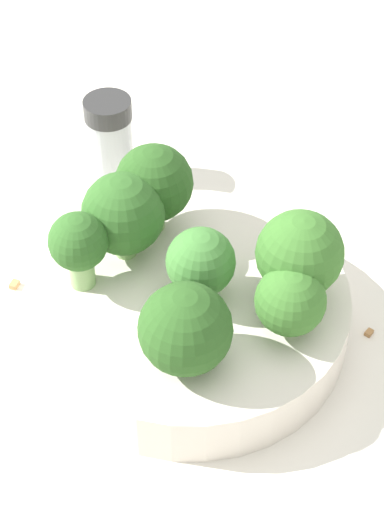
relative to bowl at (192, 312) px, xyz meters
name	(u,v)px	position (x,y,z in m)	size (l,w,h in m)	color
ground_plane	(192,330)	(0.00, 0.00, -0.02)	(3.00, 3.00, 0.00)	silver
bowl	(192,312)	(0.00, 0.00, 0.00)	(0.21, 0.21, 0.04)	silver
broccoli_floret_0	(299,255)	(0.02, -0.06, 0.06)	(0.06, 0.06, 0.07)	#7A9E5B
broccoli_floret_1	(79,245)	(-0.01, 0.07, 0.05)	(0.04, 0.04, 0.06)	#8EB770
broccoli_floret_2	(185,329)	(-0.06, -0.01, 0.05)	(0.06, 0.06, 0.06)	#84AD66
broccoli_floret_3	(290,301)	(-0.01, -0.07, 0.05)	(0.04, 0.04, 0.05)	#84AD66
broccoli_floret_4	(199,266)	(0.00, -0.01, 0.05)	(0.04, 0.04, 0.05)	#8EB770
broccoli_floret_5	(154,184)	(0.05, 0.04, 0.06)	(0.05, 0.05, 0.07)	#7A9E5B
broccoli_floret_6	(123,214)	(0.02, 0.05, 0.05)	(0.06, 0.06, 0.06)	#84AD66
pepper_shaker	(110,138)	(0.14, 0.11, 0.02)	(0.04, 0.04, 0.07)	#B2B7BC
almond_crumb_0	(15,282)	(0.00, 0.13, -0.02)	(0.01, 0.01, 0.01)	#AD7F4C
almond_crumb_1	(191,205)	(0.12, 0.04, -0.02)	(0.01, 0.00, 0.01)	olive
almond_crumb_2	(369,331)	(0.03, -0.12, -0.02)	(0.01, 0.00, 0.01)	olive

